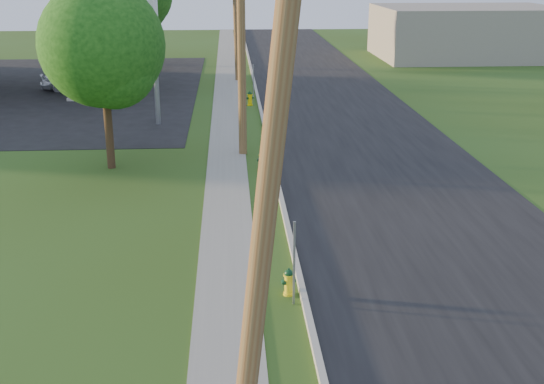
{
  "coord_description": "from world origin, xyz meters",
  "views": [
    {
      "loc": [
        -1.12,
        -9.54,
        7.36
      ],
      "look_at": [
        0.0,
        8.0,
        1.4
      ],
      "focal_mm": 45.0,
      "sensor_mm": 36.0,
      "label": 1
    }
  ],
  "objects_px": {
    "utility_pole_mid": "(241,28)",
    "fuel_pump_ne": "(82,84)",
    "hydrant_near": "(289,282)",
    "hydrant_far": "(250,98)",
    "tree_verge": "(105,50)",
    "utility_pole_near": "(270,167)",
    "utility_pole_far": "(235,4)",
    "price_pylon": "(152,7)",
    "fuel_pump_se": "(95,73)",
    "hydrant_mid": "(262,160)",
    "car_silver": "(75,78)"
  },
  "relations": [
    {
      "from": "hydrant_mid",
      "to": "car_silver",
      "type": "height_order",
      "value": "car_silver"
    },
    {
      "from": "utility_pole_near",
      "to": "fuel_pump_ne",
      "type": "xyz_separation_m",
      "value": [
        -8.9,
        31.0,
        -4.08
      ]
    },
    {
      "from": "utility_pole_near",
      "to": "fuel_pump_se",
      "type": "distance_m",
      "value": 36.34
    },
    {
      "from": "fuel_pump_ne",
      "to": "tree_verge",
      "type": "distance_m",
      "value": 15.69
    },
    {
      "from": "utility_pole_near",
      "to": "fuel_pump_ne",
      "type": "bearing_deg",
      "value": 106.02
    },
    {
      "from": "utility_pole_far",
      "to": "hydrant_far",
      "type": "relative_size",
      "value": 11.99
    },
    {
      "from": "car_silver",
      "to": "utility_pole_mid",
      "type": "bearing_deg",
      "value": -163.51
    },
    {
      "from": "tree_verge",
      "to": "fuel_pump_ne",
      "type": "bearing_deg",
      "value": 105.27
    },
    {
      "from": "hydrant_near",
      "to": "hydrant_mid",
      "type": "distance_m",
      "value": 10.06
    },
    {
      "from": "utility_pole_far",
      "to": "tree_verge",
      "type": "height_order",
      "value": "utility_pole_far"
    },
    {
      "from": "price_pylon",
      "to": "hydrant_mid",
      "type": "relative_size",
      "value": 9.08
    },
    {
      "from": "hydrant_mid",
      "to": "car_silver",
      "type": "bearing_deg",
      "value": 120.79
    },
    {
      "from": "utility_pole_mid",
      "to": "car_silver",
      "type": "height_order",
      "value": "utility_pole_mid"
    },
    {
      "from": "tree_verge",
      "to": "hydrant_mid",
      "type": "distance_m",
      "value": 6.88
    },
    {
      "from": "utility_pole_near",
      "to": "utility_pole_far",
      "type": "height_order",
      "value": "utility_pole_far"
    },
    {
      "from": "fuel_pump_se",
      "to": "utility_pole_far",
      "type": "bearing_deg",
      "value": 6.41
    },
    {
      "from": "utility_pole_far",
      "to": "price_pylon",
      "type": "relative_size",
      "value": 1.39
    },
    {
      "from": "tree_verge",
      "to": "utility_pole_near",
      "type": "bearing_deg",
      "value": -73.31
    },
    {
      "from": "fuel_pump_ne",
      "to": "hydrant_near",
      "type": "distance_m",
      "value": 27.13
    },
    {
      "from": "utility_pole_mid",
      "to": "hydrant_mid",
      "type": "bearing_deg",
      "value": -73.54
    },
    {
      "from": "hydrant_far",
      "to": "car_silver",
      "type": "relative_size",
      "value": 0.2
    },
    {
      "from": "fuel_pump_ne",
      "to": "utility_pole_far",
      "type": "bearing_deg",
      "value": 29.33
    },
    {
      "from": "utility_pole_mid",
      "to": "hydrant_far",
      "type": "bearing_deg",
      "value": 86.45
    },
    {
      "from": "fuel_pump_ne",
      "to": "hydrant_mid",
      "type": "distance_m",
      "value": 18.04
    },
    {
      "from": "fuel_pump_ne",
      "to": "hydrant_far",
      "type": "xyz_separation_m",
      "value": [
        9.5,
        -3.26,
        -0.33
      ]
    },
    {
      "from": "fuel_pump_se",
      "to": "hydrant_far",
      "type": "distance_m",
      "value": 11.97
    },
    {
      "from": "utility_pole_near",
      "to": "hydrant_near",
      "type": "distance_m",
      "value": 7.25
    },
    {
      "from": "fuel_pump_se",
      "to": "utility_pole_near",
      "type": "bearing_deg",
      "value": -75.73
    },
    {
      "from": "fuel_pump_se",
      "to": "car_silver",
      "type": "bearing_deg",
      "value": -116.84
    },
    {
      "from": "hydrant_mid",
      "to": "hydrant_far",
      "type": "height_order",
      "value": "hydrant_far"
    },
    {
      "from": "utility_pole_far",
      "to": "fuel_pump_ne",
      "type": "distance_m",
      "value": 10.99
    },
    {
      "from": "hydrant_mid",
      "to": "utility_pole_far",
      "type": "bearing_deg",
      "value": 91.9
    },
    {
      "from": "price_pylon",
      "to": "hydrant_mid",
      "type": "distance_m",
      "value": 10.35
    },
    {
      "from": "price_pylon",
      "to": "hydrant_far",
      "type": "relative_size",
      "value": 8.64
    },
    {
      "from": "fuel_pump_ne",
      "to": "price_pylon",
      "type": "bearing_deg",
      "value": -56.31
    },
    {
      "from": "price_pylon",
      "to": "utility_pole_near",
      "type": "bearing_deg",
      "value": -80.58
    },
    {
      "from": "tree_verge",
      "to": "hydrant_far",
      "type": "height_order",
      "value": "tree_verge"
    },
    {
      "from": "utility_pole_mid",
      "to": "fuel_pump_ne",
      "type": "xyz_separation_m",
      "value": [
        -8.9,
        13.0,
        -4.23
      ]
    },
    {
      "from": "utility_pole_near",
      "to": "fuel_pump_se",
      "type": "bearing_deg",
      "value": 104.27
    },
    {
      "from": "utility_pole_far",
      "to": "hydrant_near",
      "type": "distance_m",
      "value": 30.68
    },
    {
      "from": "utility_pole_near",
      "to": "hydrant_near",
      "type": "relative_size",
      "value": 14.09
    },
    {
      "from": "utility_pole_mid",
      "to": "fuel_pump_se",
      "type": "xyz_separation_m",
      "value": [
        -8.9,
        17.0,
        -4.23
      ]
    },
    {
      "from": "tree_verge",
      "to": "hydrant_far",
      "type": "xyz_separation_m",
      "value": [
        5.49,
        11.45,
        -3.99
      ]
    },
    {
      "from": "hydrant_far",
      "to": "price_pylon",
      "type": "bearing_deg",
      "value": -136.76
    },
    {
      "from": "hydrant_near",
      "to": "hydrant_far",
      "type": "distance_m",
      "value": 22.08
    },
    {
      "from": "utility_pole_far",
      "to": "car_silver",
      "type": "relative_size",
      "value": 2.35
    },
    {
      "from": "fuel_pump_se",
      "to": "hydrant_mid",
      "type": "bearing_deg",
      "value": -63.59
    },
    {
      "from": "price_pylon",
      "to": "car_silver",
      "type": "distance_m",
      "value": 12.34
    },
    {
      "from": "utility_pole_mid",
      "to": "price_pylon",
      "type": "xyz_separation_m",
      "value": [
        -3.9,
        5.5,
        0.48
      ]
    },
    {
      "from": "hydrant_near",
      "to": "hydrant_mid",
      "type": "xyz_separation_m",
      "value": [
        -0.1,
        10.06,
        0.04
      ]
    }
  ]
}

